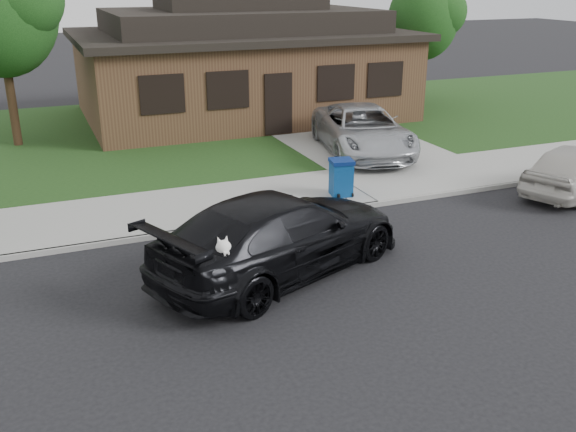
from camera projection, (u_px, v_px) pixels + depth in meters
name	position (u px, v px, depth m)	size (l,w,h in m)	color
ground	(294.00, 293.00, 11.68)	(120.00, 120.00, 0.00)	black
sidewalk	(217.00, 204.00, 15.99)	(60.00, 3.00, 0.12)	gray
curb	(235.00, 225.00, 14.69)	(60.00, 0.12, 0.12)	gray
lawn	(154.00, 135.00, 22.92)	(60.00, 13.00, 0.13)	#193814
driveway	(342.00, 138.00, 22.44)	(4.50, 13.00, 0.14)	gray
sedan	(280.00, 234.00, 12.22)	(5.87, 4.17, 1.58)	black
minivan	(363.00, 130.00, 20.08)	(2.40, 5.22, 1.45)	#B8BBC0
white_compact	(575.00, 169.00, 16.79)	(1.57, 3.91, 1.33)	beige
recycling_bin	(341.00, 177.00, 16.32)	(0.66, 0.66, 0.94)	navy
house	(241.00, 63.00, 25.33)	(12.60, 8.60, 4.65)	#422B1C
tree_0	(3.00, 7.00, 19.72)	(3.78, 3.60, 6.34)	#332114
tree_1	(427.00, 18.00, 27.13)	(3.15, 3.00, 5.25)	#332114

